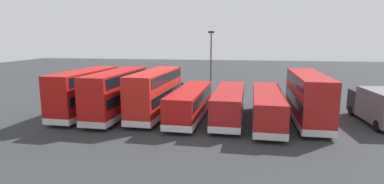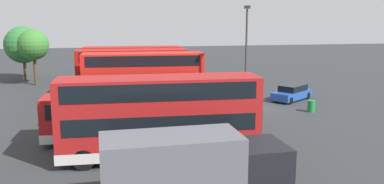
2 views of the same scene
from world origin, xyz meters
TOP-DOWN VIEW (x-y plane):
  - ground_plane at (0.00, 0.00)m, footprint 140.00×140.00m
  - bus_double_decker_near_end at (-10.85, 8.98)m, footprint 2.82×10.94m
  - bus_single_deck_second at (-7.22, 9.72)m, footprint 3.03×12.15m
  - bus_single_deck_third at (-3.71, 9.17)m, footprint 2.93×11.20m
  - bus_single_deck_fourth at (0.00, 9.36)m, footprint 3.06×11.17m
  - bus_double_decker_fifth at (3.56, 8.87)m, footprint 3.15×10.72m
  - bus_double_decker_sixth at (7.26, 9.68)m, footprint 2.91×10.67m
  - bus_double_decker_seventh at (10.66, 9.55)m, footprint 3.03×10.20m
  - box_truck_blue at (-17.15, 8.36)m, footprint 2.84×7.61m
  - car_hatchback_silver at (2.60, -4.76)m, footprint 4.08×4.63m
  - lamp_post_tall at (-1.16, 1.00)m, footprint 0.70×0.30m
  - waste_bin_yellow at (-2.09, -4.36)m, footprint 0.60×0.60m
  - tree_leftmost at (20.25, 22.25)m, footprint 4.45×4.45m
  - tree_midleft at (15.76, 20.23)m, footprint 3.40×3.40m

SIDE VIEW (x-z plane):
  - ground_plane at x=0.00m, z-range 0.00..0.00m
  - waste_bin_yellow at x=-2.09m, z-range 0.00..0.95m
  - car_hatchback_silver at x=2.60m, z-range -0.01..1.42m
  - bus_single_deck_fourth at x=0.00m, z-range 0.15..3.10m
  - bus_single_deck_third at x=-3.71m, z-range 0.15..3.10m
  - bus_single_deck_second at x=-7.22m, z-range 0.15..3.10m
  - box_truck_blue at x=-17.15m, z-range 0.11..3.31m
  - bus_double_decker_seventh at x=10.66m, z-range 0.17..4.72m
  - bus_double_decker_sixth at x=7.26m, z-range 0.17..4.72m
  - bus_double_decker_fifth at x=3.56m, z-range 0.17..4.72m
  - bus_double_decker_near_end at x=-10.85m, z-range 0.17..4.72m
  - tree_leftmost at x=20.25m, z-range 1.00..7.47m
  - tree_midleft at x=15.76m, z-range 1.40..7.65m
  - lamp_post_tall at x=-1.16m, z-range 0.69..9.22m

